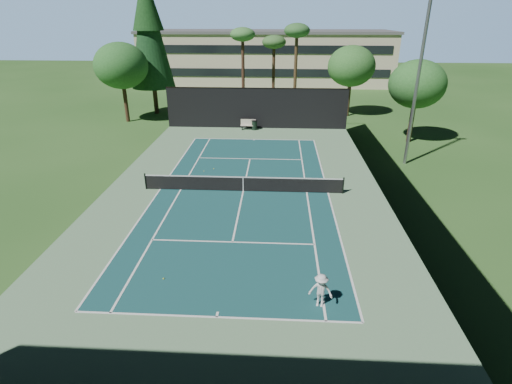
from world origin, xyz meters
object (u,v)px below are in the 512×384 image
Objects in this scene: tennis_ball_a at (164,279)px; tennis_ball_c at (271,184)px; tennis_ball_d at (214,169)px; player at (321,291)px; tennis_ball_b at (204,171)px; tennis_net at (243,183)px; trash_bin at (254,125)px; park_bench at (248,124)px.

tennis_ball_a is 1.28× the size of tennis_ball_c.
player is at bearing -66.49° from tennis_ball_d.
tennis_ball_d reaches higher than tennis_ball_c.
player is 20.13× the size of tennis_ball_d.
tennis_net is at bearing -47.08° from tennis_ball_b.
tennis_ball_b is (-3.18, 3.42, -0.53)m from tennis_net.
trash_bin is (2.37, 11.33, 0.44)m from tennis_ball_d.
tennis_ball_c is at bearing -79.63° from park_bench.
park_bench is at bearing 78.75° from tennis_ball_b.
tennis_ball_b is at bearing -101.25° from park_bench.
tennis_ball_a reaches higher than tennis_ball_b.
tennis_ball_b is at bearing 132.92° from tennis_net.
tennis_net is 168.49× the size of tennis_ball_a.
tennis_ball_c is at bearing 67.89° from tennis_ball_a.
tennis_ball_d is 11.58m from trash_bin.
tennis_ball_a reaches higher than tennis_ball_d.
tennis_ball_b is at bearing -139.65° from tennis_ball_d.
trash_bin reaches higher than tennis_ball_d.
tennis_net reaches higher than tennis_ball_d.
player is at bearing -81.07° from trash_bin.
tennis_ball_a is (-2.64, -9.64, -0.52)m from tennis_net.
tennis_net is 11.67m from player.
tennis_net is at bearing -87.01° from park_bench.
tennis_ball_c is at bearing -23.63° from tennis_ball_b.
park_bench is (1.74, 11.41, 0.51)m from tennis_ball_d.
tennis_net is 15.29m from trash_bin.
player reaches higher than park_bench.
park_bench is (-4.76, 26.34, -0.18)m from player.
player is 22.93× the size of tennis_ball_b.
tennis_net is 4.73m from tennis_ball_d.
tennis_ball_b is 1.06× the size of tennis_ball_c.
player reaches higher than tennis_ball_d.
tennis_net is 2.24m from tennis_ball_c.
tennis_ball_b is at bearing 156.37° from tennis_ball_c.
trash_bin is at bearing 75.78° from tennis_ball_b.
tennis_ball_b is 0.04× the size of park_bench.
tennis_net is 216.08× the size of tennis_ball_c.
trash_bin is at bearing 90.65° from tennis_net.
player is 16.30m from tennis_ball_d.
tennis_net is 13.65× the size of trash_bin.
tennis_net is 8.60× the size of park_bench.
player reaches higher than trash_bin.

